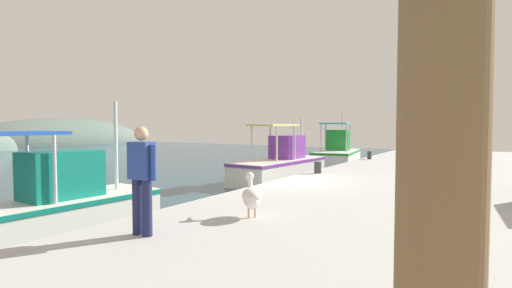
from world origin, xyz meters
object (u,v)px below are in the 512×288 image
object	(u,v)px
fishing_boat_second	(35,208)
pelican	(251,196)
fishing_boat_fourth	(337,153)
fisherman_standing	(142,176)
mooring_bollard_fourth	(369,155)
mooring_bollard_third	(318,167)
fishing_boat_third	(280,165)

from	to	relation	value
fishing_boat_second	pelican	distance (m)	5.29
fishing_boat_fourth	fisherman_standing	size ratio (longest dim) A/B	2.90
mooring_bollard_fourth	mooring_bollard_third	bearing A→B (deg)	180.00
fisherman_standing	mooring_bollard_third	distance (m)	8.98
fishing_boat_third	mooring_bollard_third	xyz separation A→B (m)	(-2.49, -2.80, 0.30)
mooring_bollard_third	mooring_bollard_fourth	distance (m)	6.57
fishing_boat_second	pelican	world-z (taller)	fishing_boat_second
fishing_boat_second	mooring_bollard_fourth	size ratio (longest dim) A/B	16.61
fishing_boat_third	fishing_boat_second	bearing A→B (deg)	175.72
fishing_boat_second	fishing_boat_fourth	size ratio (longest dim) A/B	1.28
fishing_boat_fourth	fisherman_standing	bearing A→B (deg)	-168.99
pelican	fisherman_standing	xyz separation A→B (m)	(-1.95, 0.82, 0.54)
pelican	fisherman_standing	world-z (taller)	fisherman_standing
fishing_boat_fourth	fisherman_standing	distance (m)	19.74
fishing_boat_third	fishing_boat_fourth	bearing A→B (deg)	1.78
fishing_boat_second	mooring_bollard_third	size ratio (longest dim) A/B	15.72
pelican	mooring_bollard_third	distance (m)	7.14
fishing_boat_third	pelican	distance (m)	10.41
fishing_boat_second	fishing_boat_third	distance (m)	10.63
pelican	mooring_bollard_fourth	distance (m)	13.63
mooring_bollard_fourth	fisherman_standing	bearing A→B (deg)	-177.33
fishing_boat_third	fishing_boat_fourth	size ratio (longest dim) A/B	1.11
fishing_boat_fourth	pelican	bearing A→B (deg)	-165.24
fishing_boat_second	fishing_boat_third	xyz separation A→B (m)	(10.60, -0.79, 0.07)
pelican	fishing_boat_second	bearing A→B (deg)	102.58
fishing_boat_fourth	mooring_bollard_third	bearing A→B (deg)	-163.74
fishing_boat_second	fishing_boat_fourth	bearing A→B (deg)	-1.69
fishing_boat_third	mooring_bollard_fourth	xyz separation A→B (m)	(4.09, -2.80, 0.29)
mooring_bollard_third	mooring_bollard_fourth	size ratio (longest dim) A/B	1.06
pelican	fisherman_standing	bearing A→B (deg)	157.20
fishing_boat_second	mooring_bollard_fourth	xyz separation A→B (m)	(14.69, -3.59, 0.36)
fishing_boat_third	mooring_bollard_fourth	distance (m)	4.96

